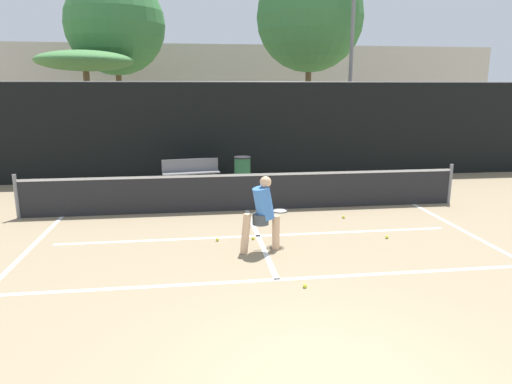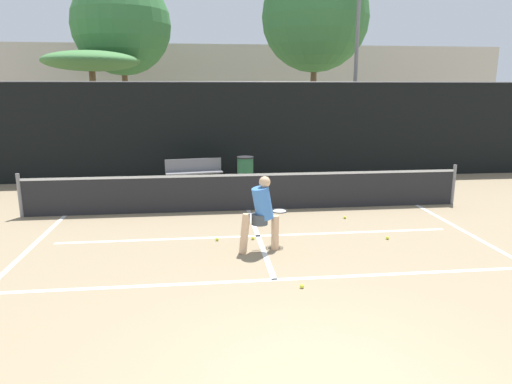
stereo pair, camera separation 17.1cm
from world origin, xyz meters
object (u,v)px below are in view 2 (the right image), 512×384
trash_bin (245,172)px  parked_car (180,153)px  player_practicing (262,211)px  courtside_bench (194,171)px

trash_bin → parked_car: (-2.19, 3.42, 0.14)m
player_practicing → courtside_bench: player_practicing is taller
player_practicing → courtside_bench: size_ratio=0.80×
trash_bin → parked_car: size_ratio=0.23×
courtside_bench → trash_bin: (1.61, -0.27, 0.00)m
parked_car → trash_bin: bearing=-57.4°
courtside_bench → player_practicing: bearing=-85.8°
courtside_bench → trash_bin: trash_bin is taller
player_practicing → trash_bin: player_practicing is taller
player_practicing → parked_car: (-1.97, 9.26, -0.17)m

